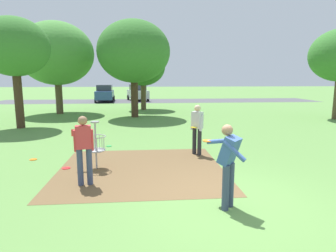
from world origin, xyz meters
The scene contains 16 objects.
ground_plane centered at (0.00, 0.00, 0.00)m, with size 160.00×160.00×0.00m, color #5B8942.
dirt_tee_pad centered at (-1.82, 2.47, 0.00)m, with size 4.69×4.42×0.01m, color brown.
disc_golf_basket centered at (-3.17, 2.66, 0.75)m, with size 0.98×0.58×1.39m.
player_foreground_watching centered at (-3.18, 1.36, 0.97)m, with size 0.49×0.43×1.71m.
player_throwing centered at (0.08, 3.92, 0.97)m, with size 0.45×0.46×1.71m.
player_waiting_left centered at (-0.08, -0.19, 0.99)m, with size 0.69×1.06×1.71m.
frisbee_near_basket centered at (-4.00, 2.71, 0.01)m, with size 0.24×0.24×0.02m, color red.
frisbee_by_tee centered at (-5.29, 3.73, 0.01)m, with size 0.23×0.23×0.02m, color orange.
frisbee_mid_grass centered at (-3.07, 5.38, 0.01)m, with size 0.21×0.21×0.02m, color green.
tree_near_right centered at (-1.70, 18.27, 3.46)m, with size 3.58×3.58×5.01m.
tree_mid_left centered at (-7.84, 16.07, 4.30)m, with size 5.25×5.25×6.54m.
tree_mid_center centered at (-8.17, 9.99, 4.11)m, with size 3.47×3.47×5.63m.
tree_mid_right centered at (-2.29, 13.73, 4.27)m, with size 4.73×4.73×6.30m.
parking_lot_strip centered at (0.00, 27.28, 0.00)m, with size 36.00×6.00×0.01m, color #4C4C51.
parked_car_leftmost centered at (-5.91, 26.70, 0.92)m, with size 2.14×4.28×1.84m.
parked_car_center_left centered at (-2.33, 27.86, 0.92)m, with size 2.65×4.49×1.84m.
Camera 1 is at (-1.74, -5.55, 2.61)m, focal length 30.75 mm.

